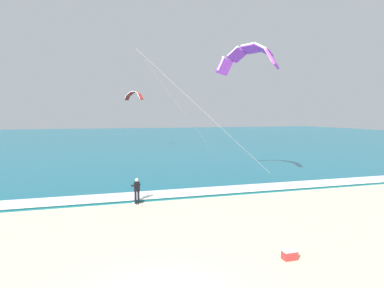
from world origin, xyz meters
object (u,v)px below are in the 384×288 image
(kitesurfer, at_px, (137,190))
(kite_distant, at_px, (134,95))
(kite_primary, at_px, (248,56))
(cooler_box, at_px, (290,254))
(surfboard, at_px, (137,204))

(kitesurfer, relative_size, kite_distant, 0.44)
(kitesurfer, relative_size, kite_primary, 0.15)
(kite_primary, distance_m, kite_distant, 31.38)
(kite_distant, height_order, cooler_box, kite_distant)
(surfboard, xyz_separation_m, kite_distant, (4.19, 34.94, 9.00))
(cooler_box, bearing_deg, kitesurfer, 115.11)
(surfboard, height_order, cooler_box, cooler_box)
(kitesurfer, bearing_deg, surfboard, -74.84)
(surfboard, distance_m, cooler_box, 11.07)
(kitesurfer, distance_m, cooler_box, 11.11)
(surfboard, relative_size, kitesurfer, 0.87)
(kitesurfer, height_order, kite_primary, kite_primary)
(surfboard, height_order, kite_primary, kite_primary)
(kitesurfer, bearing_deg, kite_distant, 83.16)
(surfboard, relative_size, cooler_box, 2.53)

